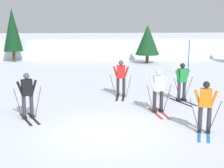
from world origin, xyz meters
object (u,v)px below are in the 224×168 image
object	(u,v)px
skier_black	(27,94)
skier_white	(158,90)
trail_marker_pole	(189,58)
conifer_far_left	(12,30)
skier_green	(182,81)
skier_orange	(205,106)
skier_red	(121,77)
conifer_far_centre	(147,40)

from	to	relation	value
skier_black	skier_white	xyz separation A→B (m)	(4.95, 0.46, -0.00)
skier_black	trail_marker_pole	distance (m)	11.61
trail_marker_pole	conifer_far_left	world-z (taller)	conifer_far_left
skier_black	skier_green	bearing A→B (deg)	18.16
skier_green	trail_marker_pole	bearing A→B (deg)	71.24
skier_orange	skier_red	world-z (taller)	same
skier_green	conifer_far_centre	bearing A→B (deg)	87.73
skier_red	trail_marker_pole	bearing A→B (deg)	46.38
skier_red	conifer_far_left	size ratio (longest dim) A/B	0.40
skier_white	conifer_far_left	bearing A→B (deg)	120.30
skier_green	trail_marker_pole	world-z (taller)	trail_marker_pole
skier_green	trail_marker_pole	xyz separation A→B (m)	(2.03, 5.97, 0.23)
skier_orange	conifer_far_centre	distance (m)	16.03
skier_orange	skier_white	distance (m)	2.62
skier_green	skier_black	xyz separation A→B (m)	(-6.33, -2.08, 0.00)
skier_red	skier_green	bearing A→B (deg)	-23.43
skier_black	conifer_far_centre	distance (m)	15.62
skier_black	skier_orange	bearing A→B (deg)	-17.97
skier_black	trail_marker_pole	size ratio (longest dim) A/B	0.75
skier_orange	skier_black	xyz separation A→B (m)	(-5.99, 1.94, 0.00)
skier_white	conifer_far_centre	world-z (taller)	conifer_far_centre
skier_black	conifer_far_centre	world-z (taller)	conifer_far_centre
skier_white	skier_orange	bearing A→B (deg)	-66.65
skier_green	conifer_far_centre	world-z (taller)	conifer_far_centre
skier_red	skier_green	xyz separation A→B (m)	(2.59, -1.12, -0.00)
skier_white	skier_red	bearing A→B (deg)	113.92
skier_orange	conifer_far_centre	size ratio (longest dim) A/B	0.57
trail_marker_pole	skier_white	bearing A→B (deg)	-114.19
skier_orange	skier_green	distance (m)	4.03
skier_black	conifer_far_left	distance (m)	16.10
skier_red	trail_marker_pole	distance (m)	6.70
skier_white	skier_green	bearing A→B (deg)	49.47
skier_white	trail_marker_pole	bearing A→B (deg)	65.81
trail_marker_pole	conifer_far_centre	xyz separation A→B (m)	(-1.55, 5.98, 0.69)
trail_marker_pole	conifer_far_centre	bearing A→B (deg)	104.56
skier_green	skier_red	bearing A→B (deg)	156.57
conifer_far_left	skier_green	bearing A→B (deg)	-52.89
skier_orange	skier_red	size ratio (longest dim) A/B	1.00
skier_red	skier_white	distance (m)	2.99
skier_orange	skier_red	bearing A→B (deg)	113.65
skier_green	skier_white	bearing A→B (deg)	-130.53
skier_white	conifer_far_left	size ratio (longest dim) A/B	0.40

